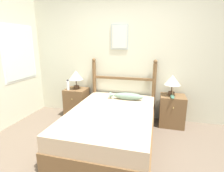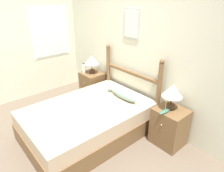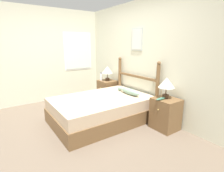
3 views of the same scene
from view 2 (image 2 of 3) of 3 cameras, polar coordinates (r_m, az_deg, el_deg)
name	(u,v)px [view 2 (image 2 of 3)]	position (r m, az deg, el deg)	size (l,w,h in m)	color
ground_plane	(56,153)	(3.25, -15.80, -17.92)	(16.00, 16.00, 0.00)	brown
wall_back	(139,50)	(3.56, 7.63, 10.24)	(6.40, 0.08, 2.55)	beige
bed	(89,121)	(3.37, -6.69, -9.78)	(1.36, 2.01, 0.51)	brown
headboard	(131,82)	(3.72, 5.31, 1.20)	(1.36, 0.08, 1.27)	brown
nightstand_left	(93,86)	(4.47, -5.58, 0.13)	(0.46, 0.44, 0.60)	brown
nightstand_right	(169,127)	(3.25, 16.04, -11.08)	(0.46, 0.44, 0.60)	brown
table_lamp_left	(92,60)	(4.26, -5.83, 7.30)	(0.30, 0.30, 0.40)	#422D1E
table_lamp_right	(173,91)	(2.99, 16.91, -1.47)	(0.30, 0.30, 0.40)	#422D1E
bottle	(84,68)	(4.36, -8.04, 5.09)	(0.06, 0.06, 0.23)	white
model_boat	(165,111)	(2.99, 14.93, -6.90)	(0.07, 0.25, 0.19)	#386651
fish_pillow	(122,95)	(3.45, 2.93, -2.45)	(0.65, 0.13, 0.14)	gray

